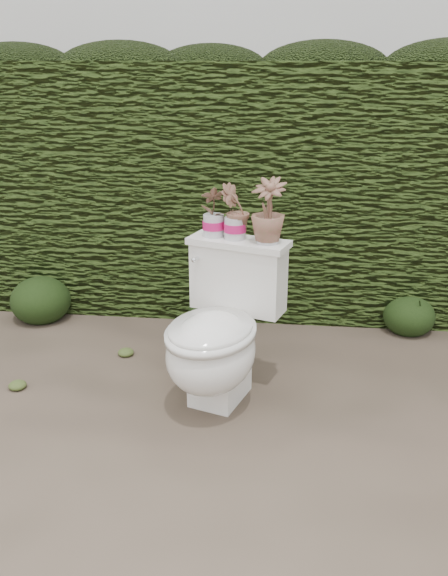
# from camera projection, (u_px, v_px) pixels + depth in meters

# --- Properties ---
(ground) EXTENTS (60.00, 60.00, 0.00)m
(ground) POSITION_uv_depth(u_px,v_px,m) (183.00, 411.00, 2.97)
(ground) COLOR brown
(ground) RESTS_ON ground
(hedge) EXTENTS (8.00, 1.00, 1.60)m
(hedge) POSITION_uv_depth(u_px,v_px,m) (221.00, 185.00, 4.17)
(hedge) COLOR #394E1A
(hedge) RESTS_ON ground
(house_wall) EXTENTS (8.00, 3.50, 4.00)m
(house_wall) POSITION_uv_depth(u_px,v_px,m) (307.00, 26.00, 7.78)
(house_wall) COLOR silver
(house_wall) RESTS_ON ground
(toilet) EXTENTS (0.64, 0.79, 0.78)m
(toilet) POSITION_uv_depth(u_px,v_px,m) (218.00, 335.00, 2.95)
(toilet) COLOR white
(toilet) RESTS_ON ground
(potted_plant_left) EXTENTS (0.15, 0.12, 0.24)m
(potted_plant_left) POSITION_uv_depth(u_px,v_px,m) (213.00, 213.00, 3.01)
(potted_plant_left) COLOR #28651F
(potted_plant_left) RESTS_ON toilet
(potted_plant_center) EXTENTS (0.18, 0.16, 0.26)m
(potted_plant_center) POSITION_uv_depth(u_px,v_px,m) (235.00, 213.00, 2.96)
(potted_plant_center) COLOR #28651F
(potted_plant_center) RESTS_ON toilet
(potted_plant_right) EXTENTS (0.21, 0.21, 0.30)m
(potted_plant_right) POSITION_uv_depth(u_px,v_px,m) (268.00, 213.00, 2.89)
(potted_plant_right) COLOR #28651F
(potted_plant_right) RESTS_ON toilet
(liriope_clump_1) EXTENTS (0.39, 0.39, 0.31)m
(liriope_clump_1) POSITION_uv_depth(u_px,v_px,m) (40.00, 296.00, 3.98)
(liriope_clump_1) COLOR #213412
(liriope_clump_1) RESTS_ON ground
(liriope_clump_2) EXTENTS (0.37, 0.37, 0.29)m
(liriope_clump_2) POSITION_uv_depth(u_px,v_px,m) (217.00, 305.00, 3.87)
(liriope_clump_2) COLOR #213412
(liriope_clump_2) RESTS_ON ground
(liriope_clump_3) EXTENTS (0.32, 0.32, 0.26)m
(liriope_clump_3) POSITION_uv_depth(u_px,v_px,m) (409.00, 312.00, 3.81)
(liriope_clump_3) COLOR #213412
(liriope_clump_3) RESTS_ON ground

